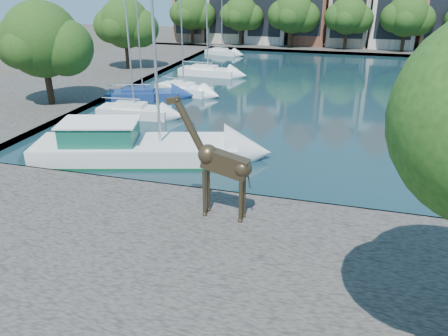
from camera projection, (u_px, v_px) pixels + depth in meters
name	position (u px, v px, depth m)	size (l,w,h in m)	color
ground	(275.00, 206.00, 21.17)	(160.00, 160.00, 0.00)	#38332B
water_basin	(316.00, 92.00, 42.36)	(38.00, 50.00, 0.08)	black
near_quay	(242.00, 294.00, 14.89)	(50.00, 14.00, 0.50)	#534E48
far_quay	(332.00, 46.00, 70.56)	(60.00, 16.00, 0.50)	#534E48
left_quay	(88.00, 76.00, 48.45)	(14.00, 52.00, 0.50)	#534E48
townhouse_east_end	(441.00, 1.00, 64.11)	(5.44, 9.18, 14.43)	brown
far_tree_far_west	(192.00, 13.00, 69.13)	(7.28, 5.60, 7.68)	#332114
far_tree_west	(241.00, 15.00, 67.20)	(6.76, 5.20, 7.36)	#332114
far_tree_mid_west	(294.00, 14.00, 65.14)	(7.80, 6.00, 8.00)	#332114
far_tree_mid_east	(349.00, 17.00, 63.23)	(7.02, 5.40, 7.52)	#332114
far_tree_east	(408.00, 17.00, 61.21)	(7.54, 5.80, 7.84)	#332114
side_tree_left_near	(43.00, 42.00, 34.74)	(7.80, 6.00, 8.20)	#332114
side_tree_left_far	(126.00, 25.00, 49.17)	(7.28, 5.60, 7.88)	#332114
giraffe_statue	(219.00, 162.00, 18.33)	(3.64, 0.73, 5.20)	#3E301F
motorsailer	(130.00, 145.00, 26.06)	(12.51, 6.67, 12.04)	silver
sailboat_left_a	(134.00, 109.00, 34.43)	(5.79, 2.37, 10.15)	silver
sailboat_left_b	(143.00, 93.00, 39.66)	(6.84, 4.25, 11.80)	navy
sailboat_left_c	(184.00, 87.00, 41.52)	(5.93, 3.52, 9.52)	white
sailboat_left_d	(208.00, 70.00, 49.31)	(6.57, 2.70, 10.43)	white
sailboat_left_e	(222.00, 51.00, 62.94)	(5.09, 2.77, 9.70)	silver
sailboat_right_c	(444.00, 84.00, 42.91)	(5.17, 2.03, 8.51)	white
sailboat_right_d	(443.00, 60.00, 55.60)	(4.75, 2.76, 8.42)	white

